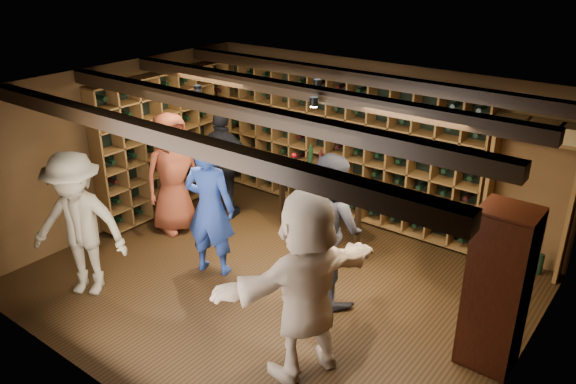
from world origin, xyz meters
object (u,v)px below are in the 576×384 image
Objects in this scene: display_cabinet at (497,292)px; man_blue_shirt at (210,208)px; guest_khaki at (78,225)px; guest_beige at (306,286)px; guest_woman_black at (224,165)px; guest_red_floral at (173,173)px; man_grey_suit at (330,228)px; tasting_table at (319,181)px.

display_cabinet is 3.60m from man_blue_shirt.
guest_beige is at bearing -19.09° from guest_khaki.
guest_woman_black is 0.89× the size of guest_beige.
guest_red_floral reaches higher than display_cabinet.
guest_woman_black is at bearing 4.45° from man_grey_suit.
guest_red_floral is 0.99× the size of guest_khaki.
guest_beige reaches higher than man_blue_shirt.
guest_red_floral is 1.05× the size of guest_woman_black.
man_blue_shirt is 1.69m from guest_woman_black.
man_blue_shirt is 1.79m from tasting_table.
guest_khaki is (0.09, -2.67, 0.05)m from guest_woman_black.
guest_red_floral is 3.68m from guest_beige.
man_blue_shirt is 1.00× the size of guest_khaki.
guest_beige reaches higher than guest_red_floral.
guest_khaki reaches higher than man_blue_shirt.
man_blue_shirt is 0.99× the size of man_grey_suit.
tasting_table is at bearing 157.51° from display_cabinet.
guest_khaki is 1.25× the size of tasting_table.
guest_khaki is (-0.93, -1.32, 0.00)m from man_blue_shirt.
man_blue_shirt reaches higher than guest_red_floral.
guest_beige is at bearing -100.18° from guest_red_floral.
guest_red_floral is (-1.31, 0.54, -0.00)m from man_blue_shirt.
tasting_table is (0.55, 1.70, -0.05)m from man_blue_shirt.
guest_beige reaches higher than man_grey_suit.
guest_khaki is at bearing -58.33° from guest_beige.
man_grey_suit reaches higher than guest_red_floral.
guest_khaki reaches higher than guest_woman_black.
man_blue_shirt is 0.93× the size of guest_beige.
man_grey_suit is 1.59m from tasting_table.
guest_beige reaches higher than guest_woman_black.
guest_khaki is at bearing 59.15° from man_grey_suit.
guest_red_floral is 0.86m from guest_woman_black.
man_blue_shirt is 1.62m from man_grey_suit.
guest_red_floral reaches higher than tasting_table.
guest_red_floral is at bearing -41.59° from man_blue_shirt.
guest_woman_black is (-1.02, 1.35, -0.04)m from man_blue_shirt.
display_cabinet is 0.94× the size of guest_khaki.
man_grey_suit is (-2.02, 0.02, 0.08)m from display_cabinet.
man_blue_shirt is 2.27m from guest_beige.
guest_woman_black is at bearing 63.36° from guest_khaki.
tasting_table is (1.57, 0.35, -0.01)m from guest_woman_black.
guest_red_floral reaches higher than guest_woman_black.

